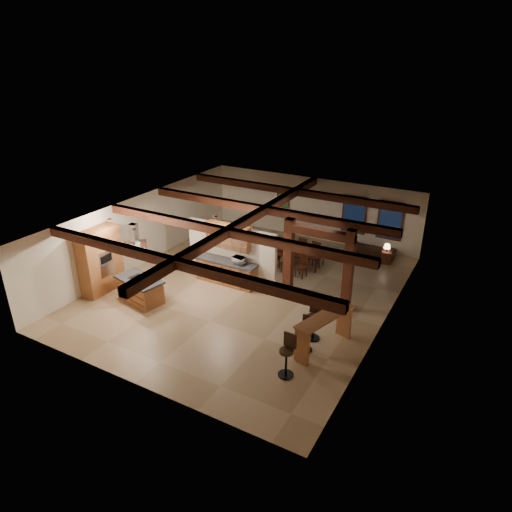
# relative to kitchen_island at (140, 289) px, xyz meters

# --- Properties ---
(ground) EXTENTS (12.00, 12.00, 0.00)m
(ground) POSITION_rel_kitchen_island_xyz_m (2.92, 2.53, -0.44)
(ground) COLOR tan
(ground) RESTS_ON ground
(room_walls) EXTENTS (12.00, 12.00, 12.00)m
(room_walls) POSITION_rel_kitchen_island_xyz_m (2.92, 2.53, 1.34)
(room_walls) COLOR silver
(room_walls) RESTS_ON ground
(ceiling_beams) EXTENTS (10.00, 12.00, 0.28)m
(ceiling_beams) POSITION_rel_kitchen_island_xyz_m (2.92, 2.53, 2.32)
(ceiling_beams) COLOR #441911
(ceiling_beams) RESTS_ON room_walls
(timber_posts) EXTENTS (2.50, 0.30, 2.90)m
(timber_posts) POSITION_rel_kitchen_island_xyz_m (5.42, 3.03, 1.32)
(timber_posts) COLOR #441911
(timber_posts) RESTS_ON ground
(partition_wall) EXTENTS (3.80, 0.18, 2.20)m
(partition_wall) POSITION_rel_kitchen_island_xyz_m (1.92, 3.03, 0.66)
(partition_wall) COLOR silver
(partition_wall) RESTS_ON ground
(pantry_cabinet) EXTENTS (0.67, 1.60, 2.40)m
(pantry_cabinet) POSITION_rel_kitchen_island_xyz_m (-1.74, -0.07, 0.76)
(pantry_cabinet) COLOR #9E5933
(pantry_cabinet) RESTS_ON ground
(back_counter) EXTENTS (2.50, 0.66, 0.94)m
(back_counter) POSITION_rel_kitchen_island_xyz_m (1.92, 2.64, 0.03)
(back_counter) COLOR #9E5933
(back_counter) RESTS_ON ground
(upper_display_cabinet) EXTENTS (1.80, 0.36, 0.95)m
(upper_display_cabinet) POSITION_rel_kitchen_island_xyz_m (1.92, 2.84, 1.41)
(upper_display_cabinet) COLOR #9E5933
(upper_display_cabinet) RESTS_ON partition_wall
(range_hood) EXTENTS (1.10, 1.10, 1.40)m
(range_hood) POSITION_rel_kitchen_island_xyz_m (0.00, 0.00, 1.34)
(range_hood) COLOR silver
(range_hood) RESTS_ON room_walls
(back_windows) EXTENTS (2.70, 0.07, 1.70)m
(back_windows) POSITION_rel_kitchen_island_xyz_m (5.72, 8.46, 1.06)
(back_windows) COLOR #441911
(back_windows) RESTS_ON room_walls
(framed_art) EXTENTS (0.65, 0.05, 0.85)m
(framed_art) POSITION_rel_kitchen_island_xyz_m (1.42, 8.46, 1.26)
(framed_art) COLOR #441911
(framed_art) RESTS_ON room_walls
(recessed_cans) EXTENTS (3.16, 2.46, 0.03)m
(recessed_cans) POSITION_rel_kitchen_island_xyz_m (0.39, 0.59, 2.43)
(recessed_cans) COLOR silver
(recessed_cans) RESTS_ON room_walls
(kitchen_island) EXTENTS (1.93, 1.29, 0.88)m
(kitchen_island) POSITION_rel_kitchen_island_xyz_m (0.00, 0.00, 0.00)
(kitchen_island) COLOR #9E5933
(kitchen_island) RESTS_ON ground
(dining_table) EXTENTS (2.10, 1.52, 0.66)m
(dining_table) POSITION_rel_kitchen_island_xyz_m (3.63, 5.24, -0.11)
(dining_table) COLOR #3D190F
(dining_table) RESTS_ON ground
(sofa) EXTENTS (1.89, 0.77, 0.55)m
(sofa) POSITION_rel_kitchen_island_xyz_m (6.05, 7.88, -0.17)
(sofa) COLOR black
(sofa) RESTS_ON ground
(microwave) EXTENTS (0.51, 0.38, 0.26)m
(microwave) POSITION_rel_kitchen_island_xyz_m (2.49, 2.64, 0.63)
(microwave) COLOR silver
(microwave) RESTS_ON back_counter
(bar_counter) EXTENTS (1.16, 2.23, 1.14)m
(bar_counter) POSITION_rel_kitchen_island_xyz_m (6.72, 0.48, 0.32)
(bar_counter) COLOR #9E5933
(bar_counter) RESTS_ON ground
(side_table) EXTENTS (0.52, 0.52, 0.51)m
(side_table) POSITION_rel_kitchen_island_xyz_m (6.75, 7.43, -0.19)
(side_table) COLOR #441911
(side_table) RESTS_ON ground
(table_lamp) EXTENTS (0.28, 0.28, 0.33)m
(table_lamp) POSITION_rel_kitchen_island_xyz_m (6.75, 7.43, 0.30)
(table_lamp) COLOR black
(table_lamp) RESTS_ON side_table
(bar_stool_a) EXTENTS (0.44, 0.44, 1.26)m
(bar_stool_a) POSITION_rel_kitchen_island_xyz_m (6.30, -1.13, 0.20)
(bar_stool_a) COLOR black
(bar_stool_a) RESTS_ON ground
(bar_stool_b) EXTENTS (0.40, 0.41, 1.12)m
(bar_stool_b) POSITION_rel_kitchen_island_xyz_m (6.30, 0.19, 0.12)
(bar_stool_b) COLOR black
(bar_stool_b) RESTS_ON ground
(bar_stool_c) EXTENTS (0.44, 0.45, 1.25)m
(bar_stool_c) POSITION_rel_kitchen_island_xyz_m (6.24, 0.86, 0.19)
(bar_stool_c) COLOR black
(bar_stool_c) RESTS_ON ground
(dining_chairs) EXTENTS (1.92, 1.92, 1.12)m
(dining_chairs) POSITION_rel_kitchen_island_xyz_m (3.63, 5.24, 0.13)
(dining_chairs) COLOR #441911
(dining_chairs) RESTS_ON ground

